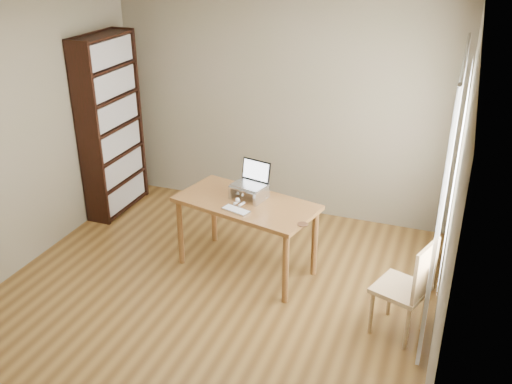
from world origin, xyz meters
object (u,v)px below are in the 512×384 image
(desk, at_px, (246,211))
(laptop, at_px, (251,178))
(cat, at_px, (251,192))
(bookshelf, at_px, (111,126))
(chair, at_px, (410,285))
(keyboard, at_px, (236,210))

(desk, bearing_deg, laptop, 102.88)
(desk, distance_m, cat, 0.19)
(bookshelf, distance_m, chair, 3.85)
(laptop, xyz_separation_m, cat, (0.01, -0.02, -0.13))
(bookshelf, relative_size, cat, 4.52)
(keyboard, xyz_separation_m, cat, (0.02, 0.33, 0.05))
(bookshelf, bearing_deg, chair, -18.75)
(laptop, height_order, cat, laptop)
(bookshelf, distance_m, desk, 2.15)
(keyboard, bearing_deg, chair, 7.20)
(bookshelf, bearing_deg, keyboard, -26.23)
(keyboard, bearing_deg, cat, 102.35)
(desk, bearing_deg, keyboard, -81.15)
(desk, xyz_separation_m, chair, (1.63, -0.48, -0.16))
(desk, relative_size, cat, 3.16)
(cat, bearing_deg, desk, -76.85)
(bookshelf, bearing_deg, desk, -20.68)
(bookshelf, distance_m, cat, 2.09)
(cat, bearing_deg, chair, -3.50)
(bookshelf, height_order, laptop, bookshelf)
(cat, distance_m, chair, 1.76)
(keyboard, relative_size, cat, 0.63)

